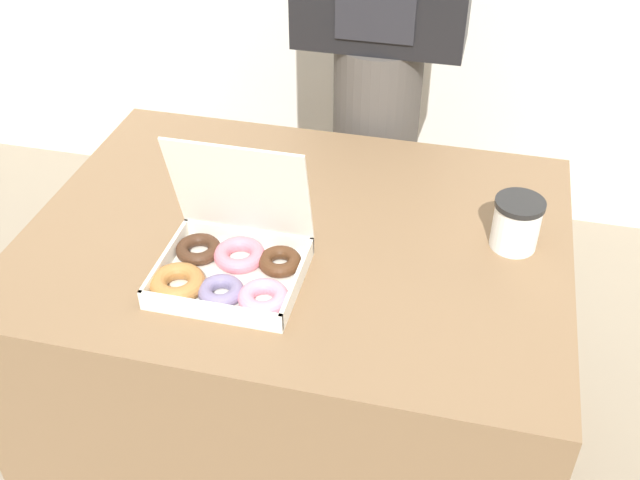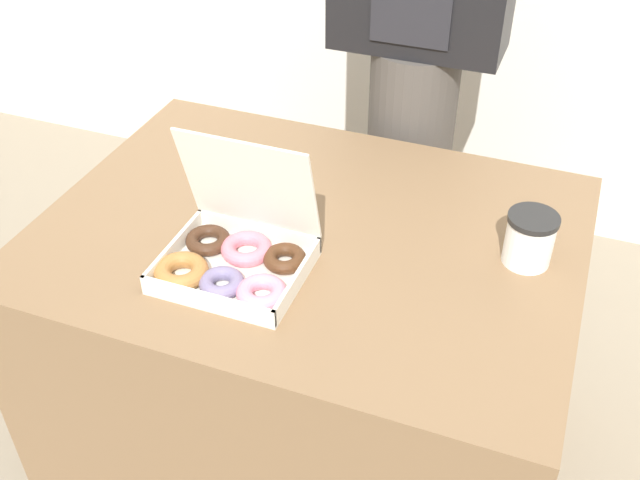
{
  "view_description": "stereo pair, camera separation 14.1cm",
  "coord_description": "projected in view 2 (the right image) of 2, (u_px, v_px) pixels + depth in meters",
  "views": [
    {
      "loc": [
        0.36,
        -1.27,
        1.71
      ],
      "look_at": [
        0.1,
        -0.19,
        0.84
      ],
      "focal_mm": 42.0,
      "sensor_mm": 36.0,
      "label": 1
    },
    {
      "loc": [
        0.49,
        -1.23,
        1.71
      ],
      "look_at": [
        0.1,
        -0.19,
        0.84
      ],
      "focal_mm": 42.0,
      "sensor_mm": 36.0,
      "label": 2
    }
  ],
  "objects": [
    {
      "name": "ground_plane",
      "position": [
        311.0,
        432.0,
        2.09
      ],
      "size": [
        14.0,
        14.0,
        0.0
      ],
      "primitive_type": "plane",
      "color": "gray"
    },
    {
      "name": "table",
      "position": [
        310.0,
        342.0,
        1.88
      ],
      "size": [
        1.19,
        0.89,
        0.71
      ],
      "color": "brown",
      "rests_on": "ground_plane"
    },
    {
      "name": "donut_box",
      "position": [
        234.0,
        255.0,
        1.52
      ],
      "size": [
        0.32,
        0.26,
        0.28
      ],
      "color": "white",
      "rests_on": "table"
    },
    {
      "name": "coffee_cup",
      "position": [
        530.0,
        239.0,
        1.53
      ],
      "size": [
        0.11,
        0.11,
        0.11
      ],
      "color": "white",
      "rests_on": "table"
    },
    {
      "name": "person_customer",
      "position": [
        417.0,
        51.0,
        1.98
      ],
      "size": [
        0.45,
        0.25,
        1.68
      ],
      "color": "#4C4742",
      "rests_on": "ground_plane"
    }
  ]
}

